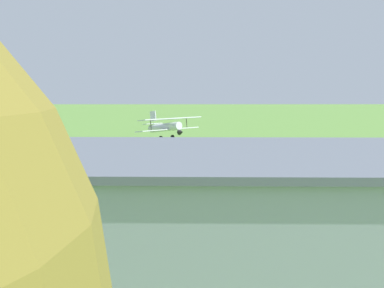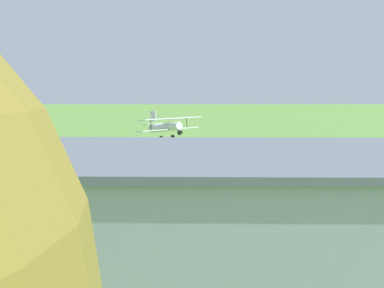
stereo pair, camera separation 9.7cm
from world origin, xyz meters
The scene contains 7 objects.
ground_plane centered at (0.00, 0.00, 0.00)m, with size 400.00×400.00×0.00m, color #568438.
hangar centered at (-3.85, 33.46, 2.70)m, with size 38.81×15.56×5.38m.
biplane centered at (4.45, -2.30, 3.88)m, with size 8.12×7.69×3.67m.
car_green centered at (16.20, 19.77, 0.83)m, with size 2.26×4.60×1.58m.
person_at_fence_line centered at (13.83, 15.05, 0.89)m, with size 0.40×0.40×1.78m.
person_beside_truck centered at (11.75, 17.77, 0.79)m, with size 0.51×0.51×1.59m.
person_crossing_taxiway centered at (-11.25, 13.42, 0.77)m, with size 0.53×0.53×1.57m.
Camera 2 is at (1.37, 58.47, 8.68)m, focal length 45.31 mm.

